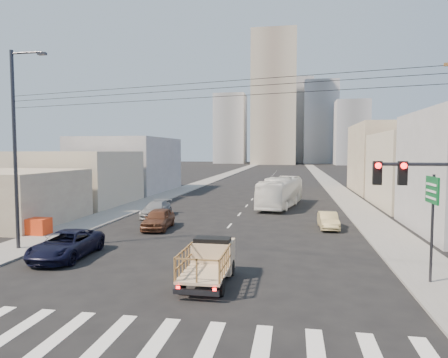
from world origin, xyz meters
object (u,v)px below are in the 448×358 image
(sedan_grey, at_px, (156,209))
(crate_stack, at_px, (36,226))
(city_bus, at_px, (281,192))
(streetlamp_left, at_px, (16,144))
(traffic_signal, at_px, (439,211))
(flatbed_pickup, at_px, (209,259))
(green_sign, at_px, (432,202))
(sedan_tan, at_px, (328,220))
(navy_pickup, at_px, (66,245))
(sedan_brown, at_px, (158,219))

(sedan_grey, bearing_deg, crate_stack, -123.65)
(city_bus, bearing_deg, streetlamp_left, -113.96)
(sedan_grey, relative_size, traffic_signal, 0.82)
(flatbed_pickup, distance_m, streetlamp_left, 14.28)
(city_bus, distance_m, green_sign, 25.58)
(city_bus, height_order, green_sign, green_sign)
(streetlamp_left, bearing_deg, city_bus, 55.36)
(sedan_tan, distance_m, streetlamp_left, 22.45)
(crate_stack, bearing_deg, green_sign, -14.81)
(sedan_tan, bearing_deg, flatbed_pickup, -116.79)
(flatbed_pickup, bearing_deg, sedan_grey, 116.59)
(sedan_grey, bearing_deg, navy_pickup, -93.48)
(sedan_tan, relative_size, traffic_signal, 0.65)
(navy_pickup, height_order, sedan_brown, sedan_brown)
(city_bus, relative_size, crate_stack, 6.36)
(city_bus, relative_size, sedan_grey, 2.34)
(navy_pickup, bearing_deg, green_sign, -6.89)
(traffic_signal, xyz_separation_m, green_sign, (1.39, 5.01, -0.34))
(sedan_brown, relative_size, crate_stack, 2.58)
(city_bus, relative_size, sedan_tan, 2.94)
(sedan_tan, height_order, crate_stack, sedan_tan)
(flatbed_pickup, height_order, sedan_tan, flatbed_pickup)
(sedan_tan, relative_size, green_sign, 0.78)
(flatbed_pickup, relative_size, streetlamp_left, 0.37)
(sedan_brown, bearing_deg, green_sign, -36.64)
(sedan_grey, bearing_deg, green_sign, -42.95)
(sedan_brown, distance_m, green_sign, 19.61)
(navy_pickup, relative_size, sedan_grey, 1.11)
(city_bus, distance_m, sedan_grey, 14.06)
(navy_pickup, distance_m, streetlamp_left, 6.94)
(sedan_grey, xyz_separation_m, traffic_signal, (17.12, -20.76, 3.37))
(navy_pickup, distance_m, sedan_brown, 9.25)
(sedan_brown, distance_m, sedan_grey, 5.84)
(traffic_signal, bearing_deg, city_bus, 101.64)
(navy_pickup, relative_size, sedan_brown, 1.17)
(flatbed_pickup, xyz_separation_m, crate_stack, (-14.25, 7.83, -0.40))
(navy_pickup, xyz_separation_m, sedan_tan, (15.35, 11.32, -0.11))
(city_bus, relative_size, sedan_brown, 2.47)
(flatbed_pickup, bearing_deg, city_bus, 84.55)
(sedan_tan, xyz_separation_m, sedan_grey, (-15.11, 3.09, 0.07))
(city_bus, height_order, sedan_tan, city_bus)
(sedan_tan, height_order, streetlamp_left, streetlamp_left)
(streetlamp_left, bearing_deg, navy_pickup, -16.80)
(sedan_brown, xyz_separation_m, sedan_tan, (13.02, 2.37, -0.15))
(sedan_brown, xyz_separation_m, crate_stack, (-7.74, -3.91, -0.10))
(city_bus, xyz_separation_m, traffic_signal, (6.05, -29.39, 2.48))
(flatbed_pickup, xyz_separation_m, sedan_grey, (-8.60, 17.19, -0.38))
(sedan_grey, bearing_deg, city_bus, 35.37)
(sedan_tan, distance_m, sedan_grey, 15.42)
(streetlamp_left, bearing_deg, traffic_signal, -19.53)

